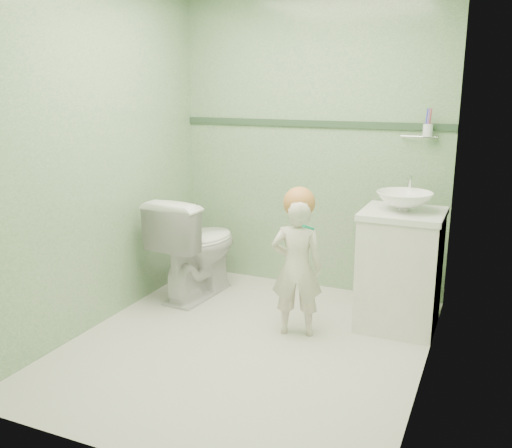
% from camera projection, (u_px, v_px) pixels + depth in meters
% --- Properties ---
extents(ground, '(2.50, 2.50, 0.00)m').
position_uv_depth(ground, '(247.00, 345.00, 3.66)').
color(ground, beige).
rests_on(ground, ground).
extents(room_shell, '(2.50, 2.54, 2.40)m').
position_uv_depth(room_shell, '(246.00, 162.00, 3.37)').
color(room_shell, '#78A676').
rests_on(room_shell, ground).
extents(trim_stripe, '(2.20, 0.02, 0.05)m').
position_uv_depth(trim_stripe, '(311.00, 123.00, 4.43)').
color(trim_stripe, '#2E4931').
rests_on(trim_stripe, room_shell).
extents(vanity, '(0.52, 0.50, 0.80)m').
position_uv_depth(vanity, '(400.00, 272.00, 3.86)').
color(vanity, white).
rests_on(vanity, ground).
extents(counter, '(0.54, 0.52, 0.04)m').
position_uv_depth(counter, '(404.00, 214.00, 3.76)').
color(counter, white).
rests_on(counter, vanity).
extents(basin, '(0.37, 0.37, 0.13)m').
position_uv_depth(basin, '(404.00, 201.00, 3.74)').
color(basin, white).
rests_on(basin, counter).
extents(faucet, '(0.03, 0.13, 0.18)m').
position_uv_depth(faucet, '(410.00, 185.00, 3.88)').
color(faucet, silver).
rests_on(faucet, counter).
extents(cup_holder, '(0.26, 0.07, 0.21)m').
position_uv_depth(cup_holder, '(427.00, 130.00, 4.04)').
color(cup_holder, silver).
rests_on(cup_holder, room_shell).
extents(toilet, '(0.52, 0.83, 0.81)m').
position_uv_depth(toilet, '(196.00, 246.00, 4.44)').
color(toilet, white).
rests_on(toilet, ground).
extents(toddler, '(0.39, 0.31, 0.94)m').
position_uv_depth(toddler, '(297.00, 268.00, 3.72)').
color(toddler, beige).
rests_on(toddler, ground).
extents(hair_cap, '(0.21, 0.21, 0.21)m').
position_uv_depth(hair_cap, '(299.00, 203.00, 3.64)').
color(hair_cap, '#BB763B').
rests_on(hair_cap, toddler).
extents(teal_toothbrush, '(0.11, 0.14, 0.08)m').
position_uv_depth(teal_toothbrush, '(308.00, 227.00, 3.52)').
color(teal_toothbrush, '#038A63').
rests_on(teal_toothbrush, toddler).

